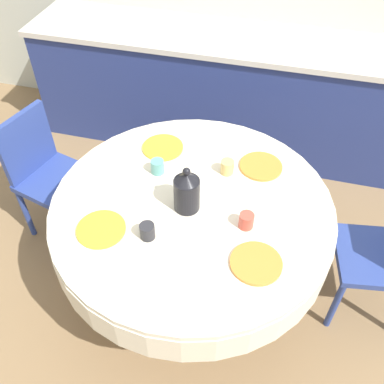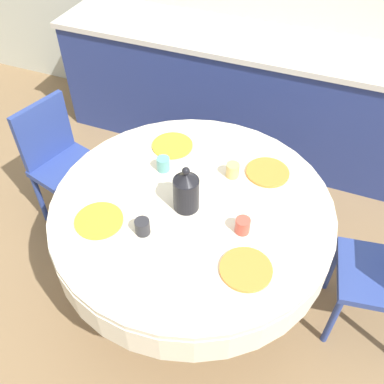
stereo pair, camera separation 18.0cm
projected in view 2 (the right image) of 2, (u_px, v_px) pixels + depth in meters
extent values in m
plane|color=#8E704C|center=(192.00, 285.00, 2.66)|extent=(12.00, 12.00, 0.00)
cube|color=navy|center=(263.00, 100.00, 3.32)|extent=(3.20, 0.60, 0.88)
cube|color=beige|center=(271.00, 45.00, 3.00)|extent=(3.24, 0.64, 0.04)
cylinder|color=brown|center=(192.00, 284.00, 2.65)|extent=(0.44, 0.44, 0.04)
cylinder|color=brown|center=(192.00, 258.00, 2.45)|extent=(0.11, 0.11, 0.50)
cylinder|color=silver|center=(192.00, 219.00, 2.21)|extent=(1.43, 1.43, 0.18)
cylinder|color=silver|center=(192.00, 205.00, 2.14)|extent=(1.42, 1.42, 0.03)
cube|color=#2D428E|center=(377.00, 275.00, 2.19)|extent=(0.46, 0.46, 0.04)
cylinder|color=#2D428E|center=(332.00, 321.00, 2.26)|extent=(0.04, 0.04, 0.42)
cylinder|color=#2D428E|center=(332.00, 267.00, 2.51)|extent=(0.04, 0.04, 0.42)
cube|color=#2D428E|center=(71.00, 170.00, 2.76)|extent=(0.49, 0.49, 0.04)
cube|color=#2D428E|center=(44.00, 132.00, 2.68)|extent=(0.13, 0.38, 0.41)
cylinder|color=#2D428E|center=(114.00, 191.00, 2.95)|extent=(0.04, 0.04, 0.42)
cylinder|color=#2D428E|center=(76.00, 222.00, 2.75)|extent=(0.04, 0.04, 0.42)
cylinder|color=#2D428E|center=(79.00, 170.00, 3.10)|extent=(0.04, 0.04, 0.42)
cylinder|color=#2D428E|center=(40.00, 199.00, 2.90)|extent=(0.04, 0.04, 0.42)
cylinder|color=yellow|center=(99.00, 220.00, 2.04)|extent=(0.23, 0.23, 0.01)
cylinder|color=#28282D|center=(142.00, 227.00, 1.97)|extent=(0.07, 0.07, 0.08)
cylinder|color=orange|center=(246.00, 269.00, 1.84)|extent=(0.23, 0.23, 0.01)
cylinder|color=#CC4C3D|center=(243.00, 226.00, 1.98)|extent=(0.07, 0.07, 0.08)
cylinder|color=yellow|center=(172.00, 145.00, 2.44)|extent=(0.23, 0.23, 0.01)
cylinder|color=#5BA39E|center=(163.00, 164.00, 2.28)|extent=(0.07, 0.07, 0.08)
cylinder|color=orange|center=(268.00, 172.00, 2.28)|extent=(0.23, 0.23, 0.01)
cylinder|color=#DBB766|center=(233.00, 170.00, 2.24)|extent=(0.07, 0.07, 0.08)
cylinder|color=black|center=(186.00, 194.00, 2.05)|extent=(0.13, 0.13, 0.18)
cone|color=black|center=(186.00, 177.00, 1.97)|extent=(0.11, 0.11, 0.04)
sphere|color=black|center=(186.00, 171.00, 1.95)|extent=(0.04, 0.04, 0.04)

